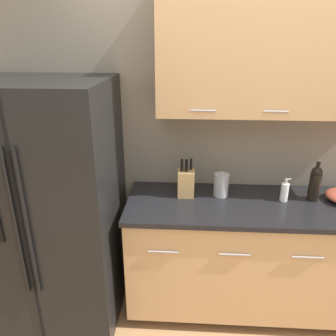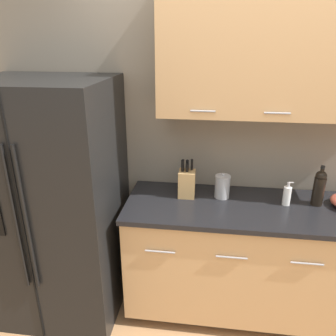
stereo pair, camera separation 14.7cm
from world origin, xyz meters
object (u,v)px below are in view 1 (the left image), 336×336
at_px(refrigerator, 51,207).
at_px(soap_dispenser, 284,192).
at_px(wine_bottle, 315,183).
at_px(steel_canister, 221,185).
at_px(knife_block, 186,182).

bearing_deg(refrigerator, soap_dispenser, 4.43).
bearing_deg(wine_bottle, soap_dispenser, -172.18).
bearing_deg(steel_canister, soap_dispenser, -7.43).
xyz_separation_m(knife_block, soap_dispenser, (0.70, -0.04, -0.04)).
relative_size(knife_block, wine_bottle, 1.01).
height_order(refrigerator, steel_canister, refrigerator).
distance_m(soap_dispenser, steel_canister, 0.45).
xyz_separation_m(refrigerator, steel_canister, (1.22, 0.19, 0.12)).
xyz_separation_m(knife_block, steel_canister, (0.26, 0.02, -0.02)).
xyz_separation_m(knife_block, wine_bottle, (0.91, -0.01, 0.03)).
bearing_deg(knife_block, steel_canister, 4.16).
relative_size(refrigerator, wine_bottle, 6.12).
bearing_deg(knife_block, soap_dispenser, -3.19).
height_order(knife_block, soap_dispenser, knife_block).
relative_size(refrigerator, steel_canister, 9.50).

